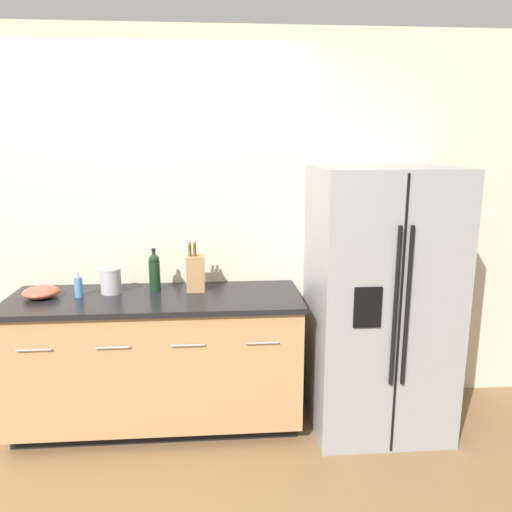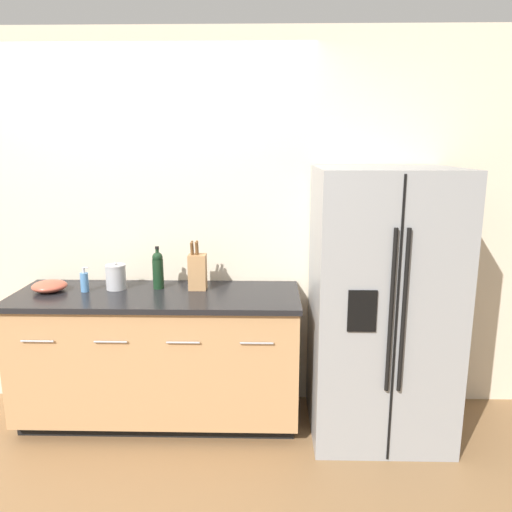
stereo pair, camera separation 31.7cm
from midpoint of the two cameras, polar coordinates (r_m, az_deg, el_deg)
The scene contains 9 objects.
ground_plane at distance 3.14m, azimuth -14.54°, elevation -23.82°, with size 14.00×14.00×0.00m, color olive.
wall_back at distance 3.57m, azimuth -11.30°, elevation 3.55°, with size 10.00×0.05×2.60m.
counter_unit at distance 3.44m, azimuth -8.35°, elevation -11.33°, with size 1.86×0.64×0.90m.
refrigerator at distance 3.30m, azimuth 16.78°, elevation -5.37°, with size 0.85×0.78×1.71m.
knife_block at distance 3.31m, azimuth -4.00°, elevation -1.76°, with size 0.12×0.10×0.33m.
wine_bottle at distance 3.36m, azimuth -8.52°, elevation -1.54°, with size 0.07×0.07×0.29m.
soap_dispenser at distance 3.40m, azimuth -16.53°, elevation -2.87°, with size 0.06×0.05×0.17m.
steel_canister at distance 3.40m, azimuth -13.19°, elevation -2.36°, with size 0.14×0.14×0.18m.
mixing_bowl at distance 3.49m, azimuth -20.17°, elevation -3.28°, with size 0.22×0.22×0.07m.
Camera 2 is at (0.94, -2.43, 1.84)m, focal length 35.00 mm.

